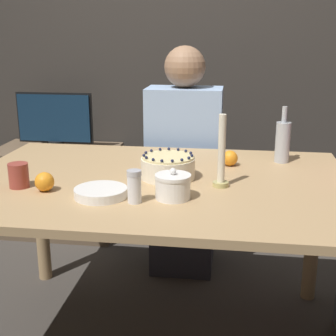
# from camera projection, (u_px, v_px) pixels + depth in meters

# --- Properties ---
(wall_behind) EXTENTS (8.00, 0.05, 2.60)m
(wall_behind) POSITION_uv_depth(u_px,v_px,m) (191.00, 33.00, 3.02)
(wall_behind) COLOR #38332D
(wall_behind) RESTS_ON ground_plane
(dining_table) EXTENTS (1.53, 1.06, 0.75)m
(dining_table) POSITION_uv_depth(u_px,v_px,m) (156.00, 203.00, 1.87)
(dining_table) COLOR tan
(dining_table) RESTS_ON ground_plane
(cake) EXTENTS (0.21, 0.21, 0.10)m
(cake) POSITION_uv_depth(u_px,v_px,m) (168.00, 167.00, 1.84)
(cake) COLOR #EFE5CC
(cake) RESTS_ON dining_table
(sugar_bowl) EXTENTS (0.13, 0.13, 0.11)m
(sugar_bowl) POSITION_uv_depth(u_px,v_px,m) (173.00, 186.00, 1.62)
(sugar_bowl) COLOR white
(sugar_bowl) RESTS_ON dining_table
(sugar_shaker) EXTENTS (0.05, 0.05, 0.11)m
(sugar_shaker) POSITION_uv_depth(u_px,v_px,m) (134.00, 186.00, 1.57)
(sugar_shaker) COLOR white
(sugar_shaker) RESTS_ON dining_table
(plate_stack) EXTENTS (0.19, 0.19, 0.03)m
(plate_stack) POSITION_uv_depth(u_px,v_px,m) (101.00, 192.00, 1.64)
(plate_stack) COLOR white
(plate_stack) RESTS_ON dining_table
(candle) EXTENTS (0.06, 0.06, 0.27)m
(candle) POSITION_uv_depth(u_px,v_px,m) (221.00, 158.00, 1.72)
(candle) COLOR tan
(candle) RESTS_ON dining_table
(bottle) EXTENTS (0.06, 0.06, 0.25)m
(bottle) POSITION_uv_depth(u_px,v_px,m) (283.00, 141.00, 2.06)
(bottle) COLOR #B2B7BC
(bottle) RESTS_ON dining_table
(cup) EXTENTS (0.07, 0.07, 0.09)m
(cup) POSITION_uv_depth(u_px,v_px,m) (19.00, 175.00, 1.73)
(cup) COLOR #993D33
(cup) RESTS_ON dining_table
(orange_fruit_0) EXTENTS (0.07, 0.07, 0.07)m
(orange_fruit_0) POSITION_uv_depth(u_px,v_px,m) (45.00, 182.00, 1.69)
(orange_fruit_0) COLOR orange
(orange_fruit_0) RESTS_ON dining_table
(orange_fruit_1) EXTENTS (0.07, 0.07, 0.07)m
(orange_fruit_1) POSITION_uv_depth(u_px,v_px,m) (230.00, 158.00, 2.02)
(orange_fruit_1) COLOR orange
(orange_fruit_1) RESTS_ON dining_table
(person_man_blue_shirt) EXTENTS (0.40, 0.34, 1.24)m
(person_man_blue_shirt) POSITION_uv_depth(u_px,v_px,m) (184.00, 175.00, 2.59)
(person_man_blue_shirt) COLOR #2D2D38
(person_man_blue_shirt) RESTS_ON ground_plane
(side_cabinet) EXTENTS (0.79, 0.47, 0.57)m
(side_cabinet) POSITION_uv_depth(u_px,v_px,m) (59.00, 189.00, 3.15)
(side_cabinet) COLOR brown
(side_cabinet) RESTS_ON ground_plane
(tv_monitor) EXTENTS (0.50, 0.10, 0.36)m
(tv_monitor) POSITION_uv_depth(u_px,v_px,m) (55.00, 120.00, 3.02)
(tv_monitor) COLOR black
(tv_monitor) RESTS_ON side_cabinet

